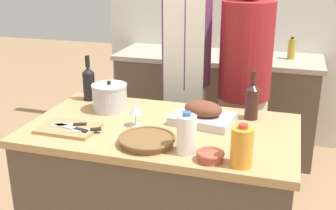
# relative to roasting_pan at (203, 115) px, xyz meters

# --- Properties ---
(kitchen_island) EXTENTS (1.41, 0.80, 0.86)m
(kitchen_island) POSITION_rel_roasting_pan_xyz_m (-0.20, -0.12, -0.48)
(kitchen_island) COLOR brown
(kitchen_island) RESTS_ON ground_plane
(back_counter) EXTENTS (1.79, 0.60, 0.89)m
(back_counter) POSITION_rel_roasting_pan_xyz_m (-0.20, 1.53, -0.46)
(back_counter) COLOR brown
(back_counter) RESTS_ON ground_plane
(back_wall) EXTENTS (2.29, 0.10, 2.55)m
(back_wall) POSITION_rel_roasting_pan_xyz_m (-0.20, 1.88, 0.36)
(back_wall) COLOR silver
(back_wall) RESTS_ON ground_plane
(roasting_pan) EXTENTS (0.35, 0.28, 0.12)m
(roasting_pan) POSITION_rel_roasting_pan_xyz_m (0.00, 0.00, 0.00)
(roasting_pan) COLOR #BCBCC1
(roasting_pan) RESTS_ON kitchen_island
(wicker_basket) EXTENTS (0.28, 0.28, 0.04)m
(wicker_basket) POSITION_rel_roasting_pan_xyz_m (-0.20, -0.34, -0.02)
(wicker_basket) COLOR brown
(wicker_basket) RESTS_ON kitchen_island
(cutting_board) EXTENTS (0.30, 0.21, 0.02)m
(cutting_board) POSITION_rel_roasting_pan_xyz_m (-0.64, -0.30, -0.04)
(cutting_board) COLOR #AD7F51
(cutting_board) RESTS_ON kitchen_island
(stock_pot) EXTENTS (0.20, 0.20, 0.18)m
(stock_pot) POSITION_rel_roasting_pan_xyz_m (-0.56, 0.04, 0.03)
(stock_pot) COLOR #B7B7BC
(stock_pot) RESTS_ON kitchen_island
(mixing_bowl) EXTENTS (0.13, 0.13, 0.04)m
(mixing_bowl) POSITION_rel_roasting_pan_xyz_m (0.13, -0.43, -0.02)
(mixing_bowl) COLOR #A84C38
(mixing_bowl) RESTS_ON kitchen_island
(juice_jug) EXTENTS (0.10, 0.10, 0.19)m
(juice_jug) POSITION_rel_roasting_pan_xyz_m (0.26, -0.44, 0.04)
(juice_jug) COLOR orange
(juice_jug) RESTS_ON kitchen_island
(milk_jug) EXTENTS (0.09, 0.09, 0.20)m
(milk_jug) POSITION_rel_roasting_pan_xyz_m (0.01, -0.38, 0.05)
(milk_jug) COLOR white
(milk_jug) RESTS_ON kitchen_island
(wine_bottle_green) EXTENTS (0.07, 0.07, 0.28)m
(wine_bottle_green) POSITION_rel_roasting_pan_xyz_m (-0.76, 0.17, 0.06)
(wine_bottle_green) COLOR black
(wine_bottle_green) RESTS_ON kitchen_island
(wine_bottle_dark) EXTENTS (0.07, 0.07, 0.27)m
(wine_bottle_dark) POSITION_rel_roasting_pan_xyz_m (0.24, 0.14, 0.06)
(wine_bottle_dark) COLOR #381E19
(wine_bottle_dark) RESTS_ON kitchen_island
(wine_glass_left) EXTENTS (0.07, 0.07, 0.12)m
(wine_glass_left) POSITION_rel_roasting_pan_xyz_m (-0.63, 0.18, 0.04)
(wine_glass_left) COLOR silver
(wine_glass_left) RESTS_ON kitchen_island
(wine_glass_right) EXTENTS (0.07, 0.07, 0.12)m
(wine_glass_right) POSITION_rel_roasting_pan_xyz_m (-0.33, -0.14, 0.04)
(wine_glass_right) COLOR silver
(wine_glass_right) RESTS_ON kitchen_island
(knife_chef) EXTENTS (0.21, 0.08, 0.01)m
(knife_chef) POSITION_rel_roasting_pan_xyz_m (-0.61, -0.31, -0.03)
(knife_chef) COLOR #B7B7BC
(knife_chef) RESTS_ON cutting_board
(knife_paring) EXTENTS (0.17, 0.09, 0.01)m
(knife_paring) POSITION_rel_roasting_pan_xyz_m (-0.64, -0.28, -0.03)
(knife_paring) COLOR #B7B7BC
(knife_paring) RESTS_ON cutting_board
(knife_bread) EXTENTS (0.14, 0.10, 0.01)m
(knife_bread) POSITION_rel_roasting_pan_xyz_m (-0.53, -0.31, -0.03)
(knife_bread) COLOR #B7B7BC
(knife_bread) RESTS_ON cutting_board
(stand_mixer) EXTENTS (0.18, 0.14, 0.29)m
(stand_mixer) POSITION_rel_roasting_pan_xyz_m (-0.43, 1.63, 0.10)
(stand_mixer) COLOR #B22323
(stand_mixer) RESTS_ON back_counter
(condiment_bottle_tall) EXTENTS (0.05, 0.05, 0.16)m
(condiment_bottle_tall) POSITION_rel_roasting_pan_xyz_m (-0.03, 1.56, 0.05)
(condiment_bottle_tall) COLOR #332D28
(condiment_bottle_tall) RESTS_ON back_counter
(condiment_bottle_short) EXTENTS (0.06, 0.06, 0.19)m
(condiment_bottle_short) POSITION_rel_roasting_pan_xyz_m (0.42, 1.56, 0.07)
(condiment_bottle_short) COLOR #B28E2D
(condiment_bottle_short) RESTS_ON back_counter
(person_cook_aproned) EXTENTS (0.34, 0.36, 1.77)m
(person_cook_aproned) POSITION_rel_roasting_pan_xyz_m (-0.28, 0.72, 0.08)
(person_cook_aproned) COLOR beige
(person_cook_aproned) RESTS_ON ground_plane
(person_cook_guest) EXTENTS (0.36, 0.36, 1.63)m
(person_cook_guest) POSITION_rel_roasting_pan_xyz_m (0.13, 0.75, -0.01)
(person_cook_guest) COLOR beige
(person_cook_guest) RESTS_ON ground_plane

